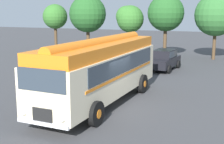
# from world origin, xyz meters

# --- Properties ---
(ground_plane) EXTENTS (120.00, 120.00, 0.00)m
(ground_plane) POSITION_xyz_m (0.00, 0.00, 0.00)
(ground_plane) COLOR #3D3D3F
(vintage_bus) EXTENTS (3.18, 10.22, 3.49)m
(vintage_bus) POSITION_xyz_m (-0.78, 0.50, 1.89)
(vintage_bus) COLOR beige
(vintage_bus) RESTS_ON ground
(car_near_left) EXTENTS (1.99, 4.21, 1.66)m
(car_near_left) POSITION_xyz_m (-2.46, 10.98, 0.85)
(car_near_left) COLOR #B7BABF
(car_near_left) RESTS_ON ground
(car_mid_left) EXTENTS (2.25, 4.34, 1.66)m
(car_mid_left) POSITION_xyz_m (0.12, 11.09, 0.85)
(car_mid_left) COLOR black
(car_mid_left) RESTS_ON ground
(tree_far_left) EXTENTS (2.85, 2.85, 5.54)m
(tree_far_left) POSITION_xyz_m (-14.35, 17.63, 4.13)
(tree_far_left) COLOR #4C3823
(tree_far_left) RESTS_ON ground
(tree_left_of_centre) EXTENTS (4.02, 4.02, 6.45)m
(tree_left_of_centre) POSITION_xyz_m (-9.83, 17.01, 4.40)
(tree_left_of_centre) COLOR #4C3823
(tree_left_of_centre) RESTS_ON ground
(tree_centre) EXTENTS (2.88, 2.82, 5.35)m
(tree_centre) POSITION_xyz_m (-5.03, 17.06, 4.01)
(tree_centre) COLOR #4C3823
(tree_centre) RESTS_ON ground
(tree_right_of_centre) EXTENTS (3.67, 3.67, 6.39)m
(tree_right_of_centre) POSITION_xyz_m (-1.17, 17.62, 4.56)
(tree_right_of_centre) COLOR #4C3823
(tree_right_of_centre) RESTS_ON ground
(tree_far_right) EXTENTS (4.16, 4.16, 6.48)m
(tree_far_right) POSITION_xyz_m (3.42, 18.41, 4.41)
(tree_far_right) COLOR #4C3823
(tree_far_right) RESTS_ON ground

